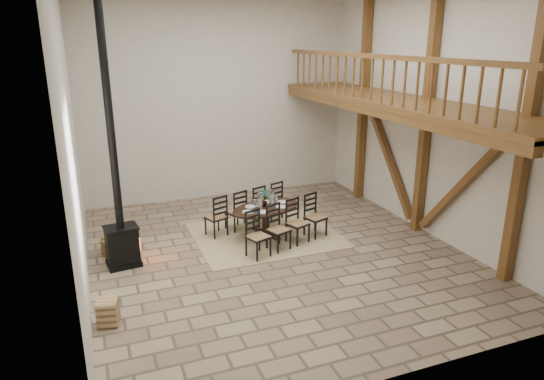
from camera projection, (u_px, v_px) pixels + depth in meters
name	position (u px, v px, depth m)	size (l,w,h in m)	color
ground	(275.00, 252.00, 9.66)	(8.00, 8.00, 0.00)	#9C8668
room_shell	(334.00, 97.00, 9.16)	(7.02, 8.02, 5.01)	beige
rug	(266.00, 235.00, 10.46)	(3.00, 2.50, 0.02)	tan
dining_table	(266.00, 221.00, 10.36)	(2.47, 2.35, 1.03)	black
wood_stove	(119.00, 208.00, 8.77)	(0.65, 0.53, 5.00)	black
log_basket	(114.00, 245.00, 9.55)	(0.50, 0.50, 0.41)	brown
log_stack	(108.00, 312.00, 7.18)	(0.36, 0.37, 0.41)	#A67A5C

